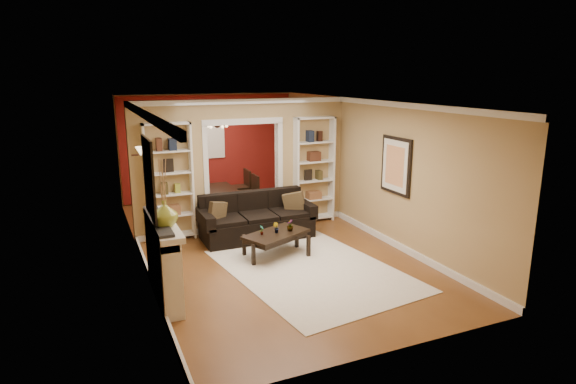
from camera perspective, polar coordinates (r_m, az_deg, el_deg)
name	(u,v)px	position (r m, az deg, el deg)	size (l,w,h in m)	color
floor	(264,245)	(9.27, -2.83, -6.28)	(8.00, 8.00, 0.00)	brown
ceiling	(262,102)	(8.72, -3.05, 10.64)	(8.00, 8.00, 0.00)	white
wall_back	(209,147)	(12.66, -9.33, 5.31)	(8.00, 8.00, 0.00)	tan
wall_front	(390,244)	(5.46, 12.04, -6.06)	(8.00, 8.00, 0.00)	tan
wall_left	(137,187)	(8.40, -17.47, 0.58)	(8.00, 8.00, 0.00)	tan
wall_right	(367,167)	(9.89, 9.38, 2.96)	(8.00, 8.00, 0.00)	tan
partition_wall	(243,165)	(10.01, -5.35, 3.21)	(4.50, 0.15, 2.70)	tan
red_back_panel	(210,148)	(12.64, -9.29, 5.16)	(4.44, 0.04, 2.64)	maroon
dining_window	(210,139)	(12.57, -9.28, 6.17)	(0.78, 0.03, 0.98)	#8CA5CC
area_rug	(311,270)	(8.12, 2.80, -9.20)	(2.45, 3.44, 0.01)	silver
sofa	(257,216)	(9.54, -3.71, -2.91)	(2.25, 0.97, 0.88)	black
pillow_left	(218,213)	(9.24, -8.35, -2.43)	(0.38, 0.11, 0.38)	brown
pillow_right	(294,203)	(9.75, 0.74, -1.29)	(0.42, 0.12, 0.42)	brown
coffee_table	(276,244)	(8.64, -1.41, -6.23)	(1.16, 0.63, 0.44)	black
plant_left	(262,230)	(8.45, -3.13, -4.51)	(0.09, 0.06, 0.17)	#336626
plant_center	(276,228)	(8.54, -1.42, -4.26)	(0.10, 0.08, 0.18)	#336626
plant_right	(290,225)	(8.63, 0.24, -3.97)	(0.12, 0.12, 0.21)	#336626
bookshelf_left	(169,183)	(9.53, -13.89, 1.10)	(0.90, 0.30, 2.30)	white
bookshelf_right	(314,170)	(10.47, 3.06, 2.61)	(0.90, 0.30, 2.30)	white
fireplace	(165,260)	(7.21, -14.41, -7.77)	(0.32, 1.70, 1.16)	white
vase	(165,214)	(6.71, -14.42, -2.50)	(0.35, 0.35, 0.37)	#94A033
mirror	(149,178)	(6.85, -16.17, 1.64)	(0.03, 0.95, 1.10)	silver
wall_sconce	(137,153)	(8.86, -17.44, 4.41)	(0.18, 0.18, 0.22)	#FFE0A5
framed_art	(396,166)	(9.02, 12.63, 3.07)	(0.04, 0.85, 1.05)	black
dining_table	(220,200)	(11.50, -8.09, -1.00)	(0.85, 1.53, 0.54)	black
dining_chair_nw	(199,199)	(11.05, -10.45, -0.79)	(0.43, 0.43, 0.88)	black
dining_chair_ne	(246,194)	(11.33, -5.04, -0.18)	(0.45, 0.45, 0.91)	black
dining_chair_sw	(194,195)	(11.63, -11.12, -0.36)	(0.38, 0.38, 0.77)	black
dining_chair_se	(238,188)	(11.88, -5.96, 0.50)	(0.45, 0.45, 0.92)	black
chandelier	(222,126)	(11.33, -7.82, 7.81)	(0.50, 0.50, 0.30)	#361E18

